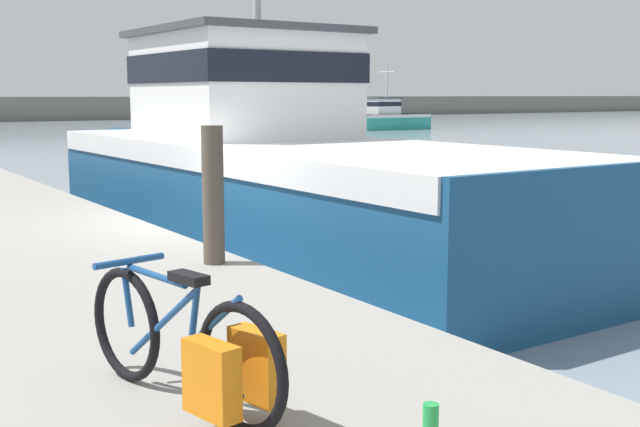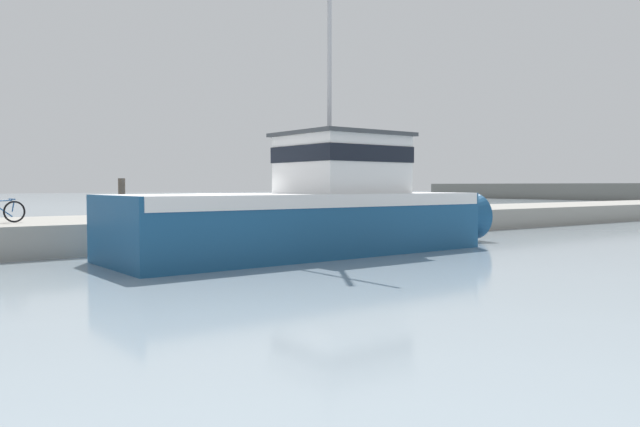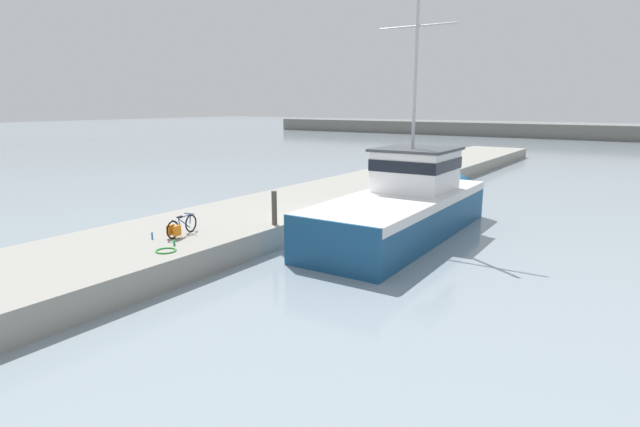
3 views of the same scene
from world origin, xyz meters
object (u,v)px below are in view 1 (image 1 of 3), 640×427
Objects in this scene: fishing_boat_main at (269,166)px; mooring_post at (213,195)px; bicycle_touring at (196,350)px; water_bottle_by_bike at (431,422)px; boat_red_outer at (387,117)px.

mooring_post is (-3.42, -5.04, 0.25)m from fishing_boat_main.
bicycle_touring is (-5.10, -8.40, -0.09)m from fishing_boat_main.
bicycle_touring is 9.20× the size of water_bottle_by_bike.
fishing_boat_main is 10.27m from water_bottle_by_bike.
fishing_boat_main is at bearing 46.78° from bicycle_touring.
fishing_boat_main reaches higher than mooring_post.
boat_red_outer is 52.96m from mooring_post.
fishing_boat_main is 10.35× the size of mooring_post.
bicycle_touring is at bearing -122.54° from fishing_boat_main.
fishing_boat_main is 1.95× the size of boat_red_outer.
mooring_post is at bearing 141.28° from boat_red_outer.
water_bottle_by_bike is at bearing -101.66° from mooring_post.
water_bottle_by_bike is (-34.42, -45.25, 0.13)m from boat_red_outer.
boat_red_outer is 5.30× the size of mooring_post.
boat_red_outer is 56.85m from water_bottle_by_bike.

